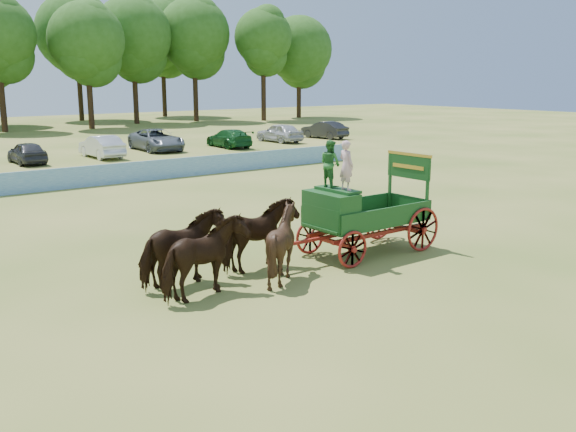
{
  "coord_description": "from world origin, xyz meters",
  "views": [
    {
      "loc": [
        -16.47,
        -13.08,
        5.36
      ],
      "look_at": [
        -5.09,
        1.74,
        1.3
      ],
      "focal_mm": 40.0,
      "sensor_mm": 36.0,
      "label": 1
    }
  ],
  "objects": [
    {
      "name": "ground",
      "position": [
        0.0,
        0.0,
        0.0
      ],
      "size": [
        160.0,
        160.0,
        0.0
      ],
      "primitive_type": "plane",
      "color": "#9D8E47",
      "rests_on": "ground"
    },
    {
      "name": "horse_lead_left",
      "position": [
        -8.87,
        0.19,
        1.0
      ],
      "size": [
        2.56,
        1.64,
        1.99
      ],
      "primitive_type": "imported",
      "rotation": [
        0.0,
        0.0,
        1.83
      ],
      "color": "black",
      "rests_on": "ground"
    },
    {
      "name": "horse_lead_right",
      "position": [
        -8.87,
        1.29,
        1.0
      ],
      "size": [
        2.5,
        1.42,
        1.99
      ],
      "primitive_type": "imported",
      "rotation": [
        0.0,
        0.0,
        1.72
      ],
      "color": "black",
      "rests_on": "ground"
    },
    {
      "name": "horse_wheel_left",
      "position": [
        -6.47,
        0.19,
        1.0
      ],
      "size": [
        1.88,
        1.69,
        2.0
      ],
      "primitive_type": "imported",
      "rotation": [
        0.0,
        0.0,
        1.53
      ],
      "color": "black",
      "rests_on": "ground"
    },
    {
      "name": "horse_wheel_right",
      "position": [
        -6.47,
        1.29,
        1.0
      ],
      "size": [
        2.51,
        1.47,
        1.99
      ],
      "primitive_type": "imported",
      "rotation": [
        0.0,
        0.0,
        1.75
      ],
      "color": "black",
      "rests_on": "ground"
    },
    {
      "name": "farm_dray",
      "position": [
        -3.48,
        0.75,
        1.55
      ],
      "size": [
        6.0,
        2.0,
        3.59
      ],
      "color": "maroon",
      "rests_on": "ground"
    },
    {
      "name": "sponsor_banner",
      "position": [
        -1.0,
        18.0,
        0.53
      ],
      "size": [
        26.0,
        0.08,
        1.05
      ],
      "primitive_type": "cube",
      "color": "#1D62A0",
      "rests_on": "ground"
    },
    {
      "name": "parked_cars",
      "position": [
        -2.38,
        29.82,
        0.75
      ],
      "size": [
        49.09,
        7.18,
        1.65
      ],
      "color": "silver",
      "rests_on": "ground"
    }
  ]
}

